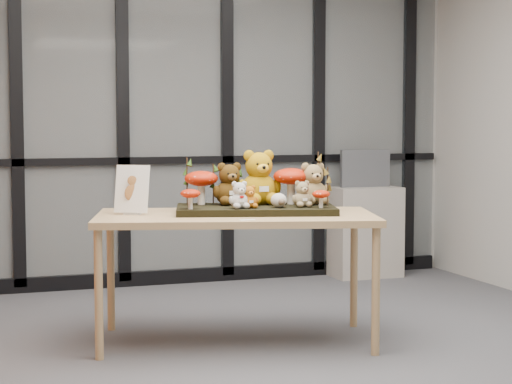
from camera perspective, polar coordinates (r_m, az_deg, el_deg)
name	(u,v)px	position (r m, az deg, el deg)	size (l,w,h in m)	color
floor	(280,352)	(5.64, 1.47, -9.84)	(5.00, 5.00, 0.00)	#56565B
room_shell	(280,71)	(5.47, 1.51, 7.47)	(5.00, 5.00, 5.00)	#ADAAA3
glass_partition	(176,116)	(7.82, -4.95, 4.66)	(4.90, 0.06, 2.78)	#2D383F
display_table	(236,224)	(5.77, -1.26, -2.01)	(1.89, 1.29, 0.81)	tan
diorama_tray	(256,210)	(5.83, -0.02, -1.09)	(0.99, 0.50, 0.04)	black
bear_pooh_yellow	(259,174)	(5.94, 0.17, 1.09)	(0.29, 0.27, 0.38)	#AA7A0A
bear_brown_medium	(229,182)	(5.91, -1.65, 0.64)	(0.23, 0.20, 0.30)	#40280A
bear_tan_back	(313,181)	(5.94, 3.51, 0.65)	(0.23, 0.20, 0.30)	olive
bear_small_yellow	(249,195)	(5.69, -0.42, -0.22)	(0.12, 0.11, 0.16)	#AF5B10
bear_white_bow	(239,193)	(5.67, -1.03, -0.09)	(0.14, 0.13, 0.18)	beige
bear_beige_small	(302,192)	(5.77, 2.86, -0.03)	(0.14, 0.13, 0.18)	#8D7853
plush_cream_hedgehog	(279,200)	(5.73, 1.41, -0.47)	(0.08, 0.07, 0.10)	beige
mushroom_back_left	(201,186)	(5.92, -3.38, 0.37)	(0.22, 0.22, 0.24)	#A21905
mushroom_back_right	(291,184)	(5.96, 2.17, 0.48)	(0.23, 0.23, 0.26)	#A21905
mushroom_front_left	(190,198)	(5.64, -4.06, -0.37)	(0.12, 0.12, 0.14)	#A21905
mushroom_front_right	(321,198)	(5.72, 4.03, -0.37)	(0.11, 0.11, 0.12)	#A21905
sprig_green_far_left	(187,181)	(5.93, -4.26, 0.67)	(0.05, 0.05, 0.30)	#14340C
sprig_green_mid_left	(213,184)	(5.99, -2.64, 0.51)	(0.05, 0.05, 0.26)	#14340C
sprig_dry_far_right	(318,178)	(5.96, 3.85, 0.87)	(0.05, 0.05, 0.34)	brown
sprig_dry_mid_right	(328,187)	(5.84, 4.43, 0.34)	(0.05, 0.05, 0.25)	brown
sprig_green_centre	(238,186)	(6.00, -1.14, 0.36)	(0.05, 0.05, 0.22)	#14340C
sign_holder	(132,191)	(5.77, -7.64, 0.04)	(0.22, 0.17, 0.31)	silver
label_card	(247,220)	(5.42, -0.54, -1.73)	(0.10, 0.03, 0.00)	white
cabinet	(365,232)	(8.26, 6.75, -2.45)	(0.60, 0.35, 0.80)	#9E968D
monitor	(365,168)	(8.23, 6.73, 1.45)	(0.46, 0.05, 0.33)	#4F5157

